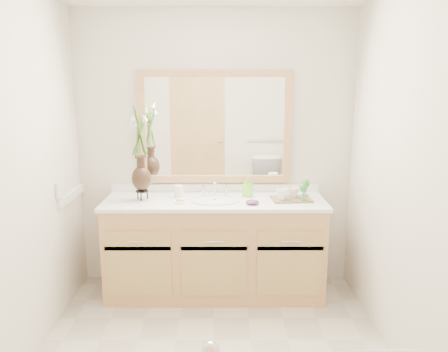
{
  "coord_description": "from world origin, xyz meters",
  "views": [
    {
      "loc": [
        0.07,
        -2.49,
        1.8
      ],
      "look_at": [
        0.08,
        0.65,
        1.11
      ],
      "focal_mm": 35.0,
      "sensor_mm": 36.0,
      "label": 1
    }
  ],
  "objects_px": {
    "flower_vase": "(140,138)",
    "soap_bottle": "(247,188)",
    "tumbler": "(179,191)",
    "tray": "(291,199)"
  },
  "relations": [
    {
      "from": "flower_vase",
      "to": "soap_bottle",
      "type": "relative_size",
      "value": 5.13
    },
    {
      "from": "flower_vase",
      "to": "tumbler",
      "type": "height_order",
      "value": "flower_vase"
    },
    {
      "from": "soap_bottle",
      "to": "tray",
      "type": "distance_m",
      "value": 0.38
    },
    {
      "from": "tumbler",
      "to": "soap_bottle",
      "type": "relative_size",
      "value": 0.67
    },
    {
      "from": "flower_vase",
      "to": "soap_bottle",
      "type": "height_order",
      "value": "flower_vase"
    },
    {
      "from": "flower_vase",
      "to": "soap_bottle",
      "type": "distance_m",
      "value": 0.99
    },
    {
      "from": "tray",
      "to": "soap_bottle",
      "type": "bearing_deg",
      "value": 156.64
    },
    {
      "from": "tumbler",
      "to": "tray",
      "type": "distance_m",
      "value": 0.95
    },
    {
      "from": "tumbler",
      "to": "tray",
      "type": "bearing_deg",
      "value": -5.91
    },
    {
      "from": "soap_bottle",
      "to": "flower_vase",
      "type": "bearing_deg",
      "value": -149.42
    }
  ]
}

